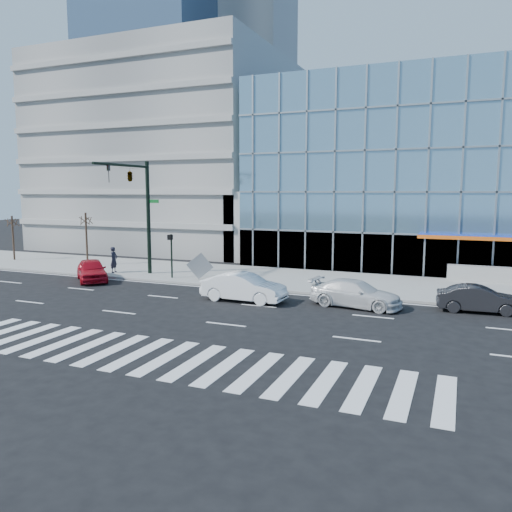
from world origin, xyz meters
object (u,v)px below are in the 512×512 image
at_px(red_sedan, 92,270).
at_px(tilted_panel, 200,266).
at_px(traffic_signal, 135,190).
at_px(white_suv, 356,294).
at_px(dark_sedan, 479,299).
at_px(white_sedan, 244,287).
at_px(pedestrian, 114,260).
at_px(street_tree_near, 86,220).
at_px(ped_signal_post, 171,249).
at_px(street_tree_far, 12,222).

xyz_separation_m(red_sedan, tilted_panel, (6.90, 2.60, 0.32)).
relative_size(red_sedan, tilted_panel, 3.38).
relative_size(traffic_signal, white_suv, 1.65).
bearing_deg(dark_sedan, white_sedan, 96.07).
height_order(white_sedan, dark_sedan, white_sedan).
relative_size(white_sedan, tilted_panel, 3.66).
bearing_deg(pedestrian, street_tree_near, 56.16).
xyz_separation_m(dark_sedan, red_sedan, (-24.07, -0.47, 0.07)).
bearing_deg(tilted_panel, street_tree_near, 144.25).
bearing_deg(street_tree_near, ped_signal_post, -15.06).
xyz_separation_m(street_tree_far, dark_sedan, (36.78, -4.50, -2.77)).
xyz_separation_m(traffic_signal, pedestrian, (-2.57, 0.67, -5.07)).
height_order(white_sedan, tilted_panel, tilted_panel).
height_order(street_tree_far, dark_sedan, street_tree_far).
height_order(traffic_signal, tilted_panel, traffic_signal).
height_order(traffic_signal, street_tree_far, traffic_signal).
height_order(street_tree_far, pedestrian, street_tree_far).
bearing_deg(red_sedan, ped_signal_post, -19.01).
height_order(red_sedan, pedestrian, pedestrian).
height_order(white_suv, pedestrian, pedestrian).
distance_m(pedestrian, tilted_panel, 7.19).
bearing_deg(white_sedan, red_sedan, 83.94).
bearing_deg(tilted_panel, dark_sedan, -31.27).
bearing_deg(dark_sedan, white_suv, 96.91).
bearing_deg(red_sedan, pedestrian, 50.19).
height_order(ped_signal_post, tilted_panel, ped_signal_post).
bearing_deg(white_suv, pedestrian, 87.21).
height_order(traffic_signal, dark_sedan, traffic_signal).
bearing_deg(ped_signal_post, red_sedan, -153.21).
bearing_deg(white_sedan, street_tree_near, 70.35).
bearing_deg(traffic_signal, white_sedan, -21.17).
xyz_separation_m(white_suv, dark_sedan, (6.00, 1.20, -0.03)).
height_order(white_suv, dark_sedan, white_suv).
bearing_deg(white_suv, street_tree_far, 87.34).
distance_m(street_tree_near, red_sedan, 7.49).
bearing_deg(white_sedan, tilted_panel, 52.10).
relative_size(street_tree_near, pedestrian, 2.25).
height_order(street_tree_near, street_tree_far, street_tree_near).
bearing_deg(street_tree_near, white_suv, -14.05).
bearing_deg(red_sedan, street_tree_far, 112.83).
bearing_deg(street_tree_far, white_sedan, -15.17).
xyz_separation_m(white_sedan, pedestrian, (-12.35, 4.46, 0.31)).
distance_m(ped_signal_post, dark_sedan, 19.44).
xyz_separation_m(white_suv, tilted_panel, (-11.17, 3.33, 0.36)).
bearing_deg(white_sedan, white_suv, -78.21).
distance_m(dark_sedan, red_sedan, 24.07).
relative_size(ped_signal_post, white_sedan, 0.63).
distance_m(ped_signal_post, white_sedan, 8.50).
bearing_deg(dark_sedan, pedestrian, 80.34).
bearing_deg(red_sedan, traffic_signal, -4.06).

